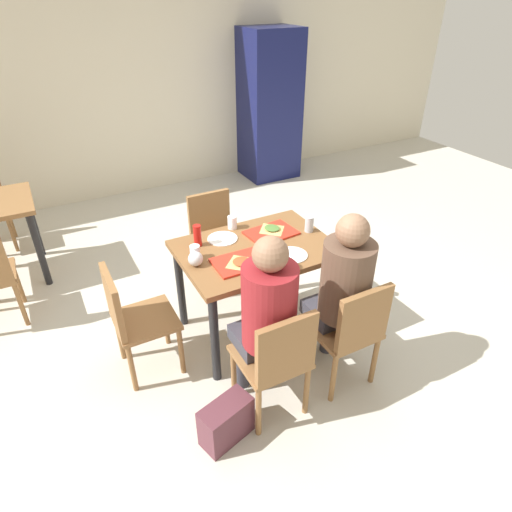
# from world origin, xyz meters

# --- Properties ---
(ground_plane) EXTENTS (10.00, 10.00, 0.02)m
(ground_plane) POSITION_xyz_m (0.00, 0.00, -0.01)
(ground_plane) COLOR beige
(back_wall) EXTENTS (10.00, 0.10, 2.80)m
(back_wall) POSITION_xyz_m (0.00, 3.20, 1.40)
(back_wall) COLOR beige
(back_wall) RESTS_ON ground_plane
(main_table) EXTENTS (1.09, 0.78, 0.76)m
(main_table) POSITION_xyz_m (0.00, 0.00, 0.65)
(main_table) COLOR brown
(main_table) RESTS_ON ground_plane
(chair_near_left) EXTENTS (0.40, 0.40, 0.83)m
(chair_near_left) POSITION_xyz_m (-0.27, -0.78, 0.49)
(chair_near_left) COLOR olive
(chair_near_left) RESTS_ON ground_plane
(chair_near_right) EXTENTS (0.40, 0.40, 0.83)m
(chair_near_right) POSITION_xyz_m (0.27, -0.78, 0.49)
(chair_near_right) COLOR olive
(chair_near_right) RESTS_ON ground_plane
(chair_far_side) EXTENTS (0.40, 0.40, 0.83)m
(chair_far_side) POSITION_xyz_m (0.00, 0.78, 0.49)
(chair_far_side) COLOR olive
(chair_far_side) RESTS_ON ground_plane
(chair_left_end) EXTENTS (0.40, 0.40, 0.83)m
(chair_left_end) POSITION_xyz_m (-0.93, 0.00, 0.49)
(chair_left_end) COLOR olive
(chair_left_end) RESTS_ON ground_plane
(person_in_red) EXTENTS (0.32, 0.42, 1.24)m
(person_in_red) POSITION_xyz_m (-0.27, -0.64, 0.73)
(person_in_red) COLOR #383842
(person_in_red) RESTS_ON ground_plane
(person_in_brown_jacket) EXTENTS (0.32, 0.42, 1.24)m
(person_in_brown_jacket) POSITION_xyz_m (0.27, -0.64, 0.73)
(person_in_brown_jacket) COLOR #383842
(person_in_brown_jacket) RESTS_ON ground_plane
(tray_red_near) EXTENTS (0.36, 0.26, 0.02)m
(tray_red_near) POSITION_xyz_m (-0.19, -0.14, 0.76)
(tray_red_near) COLOR red
(tray_red_near) RESTS_ON main_table
(tray_red_far) EXTENTS (0.38, 0.29, 0.02)m
(tray_red_far) POSITION_xyz_m (0.19, 0.12, 0.76)
(tray_red_far) COLOR red
(tray_red_far) RESTS_ON main_table
(paper_plate_center) EXTENTS (0.22, 0.22, 0.01)m
(paper_plate_center) POSITION_xyz_m (-0.16, 0.22, 0.76)
(paper_plate_center) COLOR white
(paper_plate_center) RESTS_ON main_table
(paper_plate_near_edge) EXTENTS (0.22, 0.22, 0.01)m
(paper_plate_near_edge) POSITION_xyz_m (0.16, -0.22, 0.76)
(paper_plate_near_edge) COLOR white
(paper_plate_near_edge) RESTS_ON main_table
(pizza_slice_a) EXTENTS (0.17, 0.17, 0.02)m
(pizza_slice_a) POSITION_xyz_m (-0.20, -0.16, 0.78)
(pizza_slice_a) COLOR #DBAD60
(pizza_slice_a) RESTS_ON tray_red_near
(pizza_slice_b) EXTENTS (0.17, 0.18, 0.02)m
(pizza_slice_b) POSITION_xyz_m (0.21, 0.15, 0.78)
(pizza_slice_b) COLOR #DBAD60
(pizza_slice_b) RESTS_ON tray_red_far
(plastic_cup_a) EXTENTS (0.07, 0.07, 0.10)m
(plastic_cup_a) POSITION_xyz_m (-0.03, 0.33, 0.81)
(plastic_cup_a) COLOR white
(plastic_cup_a) RESTS_ON main_table
(plastic_cup_b) EXTENTS (0.07, 0.07, 0.10)m
(plastic_cup_b) POSITION_xyz_m (0.03, -0.33, 0.81)
(plastic_cup_b) COLOR white
(plastic_cup_b) RESTS_ON main_table
(plastic_cup_c) EXTENTS (0.07, 0.07, 0.10)m
(plastic_cup_c) POSITION_xyz_m (-0.44, 0.06, 0.81)
(plastic_cup_c) COLOR white
(plastic_cup_c) RESTS_ON main_table
(soda_can) EXTENTS (0.07, 0.07, 0.12)m
(soda_can) POSITION_xyz_m (0.46, 0.02, 0.82)
(soda_can) COLOR #B7BCC6
(soda_can) RESTS_ON main_table
(condiment_bottle) EXTENTS (0.06, 0.06, 0.16)m
(condiment_bottle) POSITION_xyz_m (-0.35, 0.22, 0.84)
(condiment_bottle) COLOR red
(condiment_bottle) RESTS_ON main_table
(foil_bundle) EXTENTS (0.10, 0.10, 0.10)m
(foil_bundle) POSITION_xyz_m (-0.46, -0.02, 0.81)
(foil_bundle) COLOR silver
(foil_bundle) RESTS_ON main_table
(handbag) EXTENTS (0.35, 0.24, 0.28)m
(handbag) POSITION_xyz_m (-0.62, -0.79, 0.14)
(handbag) COLOR #592D38
(handbag) RESTS_ON ground_plane
(drink_fridge) EXTENTS (0.70, 0.60, 1.90)m
(drink_fridge) POSITION_xyz_m (1.72, 2.85, 0.95)
(drink_fridge) COLOR #14194C
(drink_fridge) RESTS_ON ground_plane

